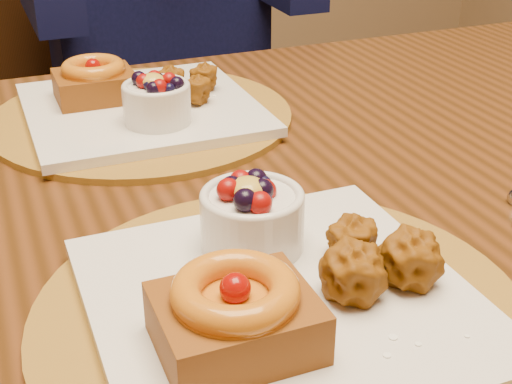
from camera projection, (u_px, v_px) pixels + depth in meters
dining_table at (197, 257)px, 0.76m from camera, size 1.60×0.90×0.76m
place_setting_near at (276, 288)px, 0.54m from camera, size 0.38×0.38×0.08m
place_setting_far at (140, 105)px, 0.89m from camera, size 0.38×0.38×0.08m
chair_far at (90, 126)px, 1.63m from camera, size 0.45×0.45×0.85m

